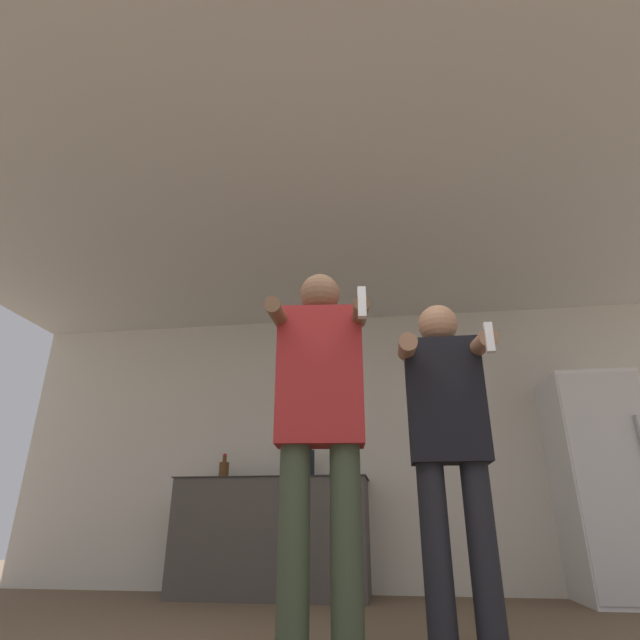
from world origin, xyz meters
TOP-DOWN VIEW (x-y plane):
  - wall_back at (0.00, 3.42)m, footprint 7.00×0.06m
  - ceiling_slab at (0.00, 1.69)m, footprint 7.00×3.91m
  - refrigerator at (1.90, 3.06)m, footprint 0.64×0.68m
  - counter at (-0.82, 3.09)m, footprint 1.65×0.63m
  - bottle_dark_rum at (-0.63, 3.16)m, footprint 0.09×0.09m
  - bottle_amber_bourbon at (-0.51, 3.16)m, footprint 0.07×0.07m
  - bottle_red_label at (-1.31, 3.16)m, footprint 0.09×0.09m
  - person_woman_foreground at (-0.10, 0.90)m, footprint 0.50×0.53m
  - person_man_side at (0.51, 1.15)m, footprint 0.45×0.50m

SIDE VIEW (x-z plane):
  - counter at x=-0.82m, z-range 0.00..0.93m
  - refrigerator at x=1.90m, z-range 0.00..1.73m
  - person_man_side at x=0.51m, z-range 0.13..1.81m
  - person_woman_foreground at x=-0.10m, z-range 0.13..1.91m
  - bottle_red_label at x=-1.31m, z-range 0.91..1.14m
  - bottle_dark_rum at x=-0.63m, z-range 0.90..1.21m
  - bottle_amber_bourbon at x=-0.51m, z-range 0.90..1.24m
  - wall_back at x=0.00m, z-range 0.00..2.55m
  - ceiling_slab at x=0.00m, z-range 2.55..2.60m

